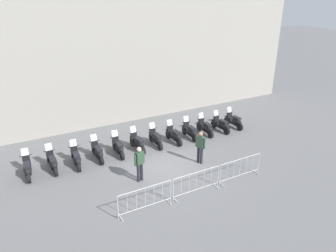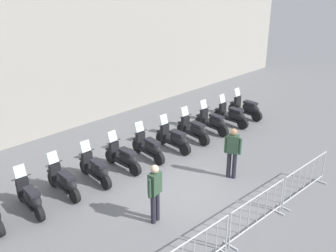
# 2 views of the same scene
# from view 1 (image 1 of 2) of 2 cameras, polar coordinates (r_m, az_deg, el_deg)

# --- Properties ---
(ground_plane) EXTENTS (120.00, 120.00, 0.00)m
(ground_plane) POSITION_cam_1_polar(r_m,az_deg,el_deg) (15.80, 0.00, -7.51)
(ground_plane) COLOR slate
(building_facade) EXTENTS (28.00, 7.15, 13.03)m
(building_facade) POSITION_cam_1_polar(r_m,az_deg,el_deg) (20.94, -11.02, 18.43)
(building_facade) COLOR #9E998E
(building_facade) RESTS_ON ground
(motorcycle_0) EXTENTS (0.58, 1.73, 1.24)m
(motorcycle_0) POSITION_cam_1_polar(r_m,az_deg,el_deg) (16.22, -24.18, -7.04)
(motorcycle_0) COLOR black
(motorcycle_0) RESTS_ON ground
(motorcycle_1) EXTENTS (0.68, 1.71, 1.24)m
(motorcycle_1) POSITION_cam_1_polar(r_m,az_deg,el_deg) (16.28, -20.24, -6.26)
(motorcycle_1) COLOR black
(motorcycle_1) RESTS_ON ground
(motorcycle_2) EXTENTS (0.58, 1.73, 1.24)m
(motorcycle_2) POSITION_cam_1_polar(r_m,az_deg,el_deg) (16.32, -16.31, -5.64)
(motorcycle_2) COLOR black
(motorcycle_2) RESTS_ON ground
(motorcycle_3) EXTENTS (0.65, 1.72, 1.24)m
(motorcycle_3) POSITION_cam_1_polar(r_m,az_deg,el_deg) (16.64, -12.63, -4.67)
(motorcycle_3) COLOR black
(motorcycle_3) RESTS_ON ground
(motorcycle_4) EXTENTS (0.60, 1.72, 1.24)m
(motorcycle_4) POSITION_cam_1_polar(r_m,az_deg,el_deg) (16.91, -8.97, -3.91)
(motorcycle_4) COLOR black
(motorcycle_4) RESTS_ON ground
(motorcycle_5) EXTENTS (0.70, 1.71, 1.24)m
(motorcycle_5) POSITION_cam_1_polar(r_m,az_deg,el_deg) (17.29, -5.48, -3.09)
(motorcycle_5) COLOR black
(motorcycle_5) RESTS_ON ground
(motorcycle_6) EXTENTS (0.59, 1.72, 1.24)m
(motorcycle_6) POSITION_cam_1_polar(r_m,az_deg,el_deg) (17.71, -2.17, -2.34)
(motorcycle_6) COLOR black
(motorcycle_6) RESTS_ON ground
(motorcycle_7) EXTENTS (0.66, 1.72, 1.24)m
(motorcycle_7) POSITION_cam_1_polar(r_m,az_deg,el_deg) (18.11, 1.18, -1.73)
(motorcycle_7) COLOR black
(motorcycle_7) RESTS_ON ground
(motorcycle_8) EXTENTS (0.59, 1.72, 1.24)m
(motorcycle_8) POSITION_cam_1_polar(r_m,az_deg,el_deg) (18.69, 4.08, -0.98)
(motorcycle_8) COLOR black
(motorcycle_8) RESTS_ON ground
(motorcycle_9) EXTENTS (0.62, 1.72, 1.24)m
(motorcycle_9) POSITION_cam_1_polar(r_m,az_deg,el_deg) (19.30, 6.87, -0.30)
(motorcycle_9) COLOR black
(motorcycle_9) RESTS_ON ground
(motorcycle_10) EXTENTS (0.70, 1.71, 1.24)m
(motorcycle_10) POSITION_cam_1_polar(r_m,az_deg,el_deg) (19.88, 9.66, 0.24)
(motorcycle_10) COLOR black
(motorcycle_10) RESTS_ON ground
(motorcycle_11) EXTENTS (0.68, 1.71, 1.24)m
(motorcycle_11) POSITION_cam_1_polar(r_m,az_deg,el_deg) (20.62, 11.98, 0.90)
(motorcycle_11) COLOR black
(motorcycle_11) RESTS_ON ground
(barrier_segment_0) EXTENTS (2.29, 0.80, 1.07)m
(barrier_segment_0) POSITION_cam_1_polar(r_m,az_deg,el_deg) (12.71, -4.15, -13.13)
(barrier_segment_0) COLOR #B2B5B7
(barrier_segment_0) RESTS_ON ground
(barrier_segment_1) EXTENTS (2.29, 0.80, 1.07)m
(barrier_segment_1) POSITION_cam_1_polar(r_m,az_deg,el_deg) (13.69, 5.19, -10.25)
(barrier_segment_1) COLOR #B2B5B7
(barrier_segment_1) RESTS_ON ground
(barrier_segment_2) EXTENTS (2.29, 0.80, 1.07)m
(barrier_segment_2) POSITION_cam_1_polar(r_m,az_deg,el_deg) (15.00, 12.95, -7.61)
(barrier_segment_2) COLOR #B2B5B7
(barrier_segment_2) RESTS_ON ground
(officer_near_row_end) EXTENTS (0.39, 0.46, 1.73)m
(officer_near_row_end) POSITION_cam_1_polar(r_m,az_deg,el_deg) (15.82, 5.89, -3.56)
(officer_near_row_end) COLOR #23232D
(officer_near_row_end) RESTS_ON ground
(officer_mid_plaza) EXTENTS (0.52, 0.34, 1.73)m
(officer_mid_plaza) POSITION_cam_1_polar(r_m,az_deg,el_deg) (14.32, -5.20, -6.53)
(officer_mid_plaza) COLOR #23232D
(officer_mid_plaza) RESTS_ON ground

